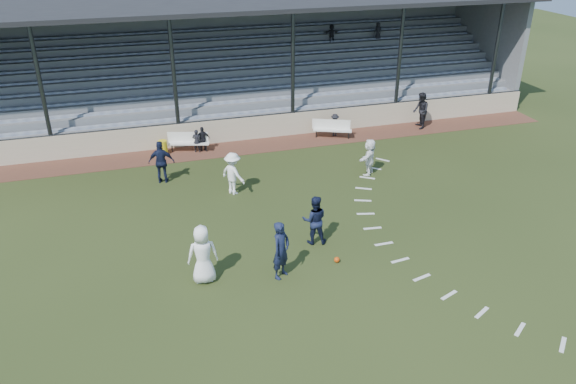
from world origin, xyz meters
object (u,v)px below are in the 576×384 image
(bench_right, at_px, (332,127))
(player_navy_lead, at_px, (281,250))
(trash_bin, at_px, (163,148))
(player_white_lead, at_px, (203,254))
(official, at_px, (421,111))
(football, at_px, (337,260))
(bench_left, at_px, (188,140))

(bench_right, bearing_deg, player_navy_lead, -93.87)
(trash_bin, height_order, player_white_lead, player_white_lead)
(trash_bin, xyz_separation_m, official, (13.88, -0.22, 0.63))
(football, height_order, player_navy_lead, player_navy_lead)
(trash_bin, height_order, football, trash_bin)
(official, bearing_deg, bench_right, -77.88)
(bench_left, distance_m, player_white_lead, 11.24)
(player_white_lead, bearing_deg, official, -139.14)
(bench_left, xyz_separation_m, official, (12.61, -0.32, 0.42))
(trash_bin, height_order, official, official)
(bench_right, bearing_deg, trash_bin, -157.08)
(bench_right, relative_size, player_white_lead, 1.00)
(bench_right, height_order, official, official)
(bench_right, distance_m, football, 11.85)
(bench_right, xyz_separation_m, official, (5.14, -0.04, 0.42))
(football, relative_size, player_navy_lead, 0.10)
(bench_left, relative_size, player_navy_lead, 1.02)
(football, bearing_deg, official, 50.51)
(bench_right, xyz_separation_m, trash_bin, (-8.74, 0.18, -0.21))
(player_navy_lead, height_order, official, official)
(player_white_lead, xyz_separation_m, player_navy_lead, (2.44, -0.48, -0.00))
(player_navy_lead, bearing_deg, player_white_lead, 129.19)
(bench_left, bearing_deg, football, -57.18)
(bench_right, xyz_separation_m, player_white_lead, (-8.48, -10.91, 0.41))
(trash_bin, xyz_separation_m, player_white_lead, (0.26, -11.09, 0.62))
(trash_bin, relative_size, player_navy_lead, 0.36)
(trash_bin, distance_m, official, 13.90)
(bench_right, height_order, football, bench_right)
(official, bearing_deg, trash_bin, -78.34)
(bench_right, height_order, player_white_lead, player_white_lead)
(player_navy_lead, distance_m, official, 15.93)
(player_navy_lead, bearing_deg, bench_right, 22.24)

